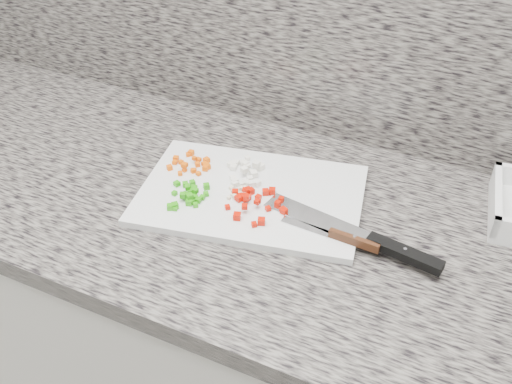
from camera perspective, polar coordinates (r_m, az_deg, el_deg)
cabinet at (r=1.42m, az=0.60°, el=-16.48°), size 3.92×0.62×0.86m
countertop at (r=1.09m, az=0.74°, el=-2.30°), size 3.96×0.64×0.04m
cutting_board at (r=1.09m, az=-0.50°, el=-0.28°), size 0.47×0.36×0.01m
carrot_pile at (r=1.16m, az=-6.42°, el=2.83°), size 0.09×0.08×0.02m
onion_pile at (r=1.13m, az=-0.99°, el=1.99°), size 0.09×0.11×0.02m
green_pepper_pile at (r=1.08m, az=-6.74°, el=-0.27°), size 0.08×0.10×0.02m
red_pepper_pile at (r=1.05m, az=-0.17°, el=-0.87°), size 0.12×0.12×0.02m
garlic_pile at (r=1.08m, az=-1.71°, el=0.08°), size 0.04×0.05×0.01m
chef_knife at (r=0.99m, az=11.58°, el=-4.82°), size 0.33×0.09×0.02m
paring_knife at (r=0.99m, az=8.54°, el=-4.47°), size 0.18×0.02×0.02m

